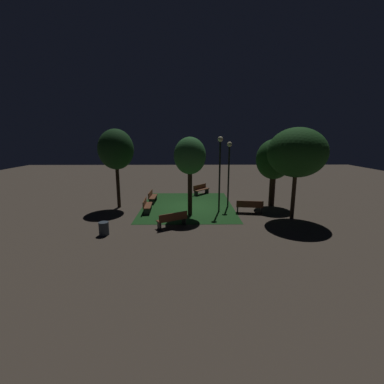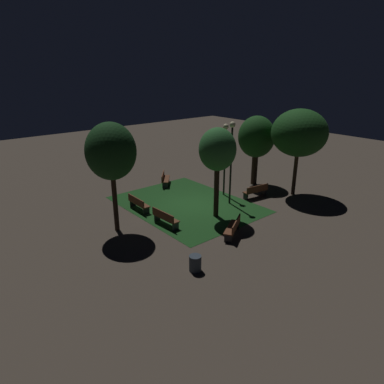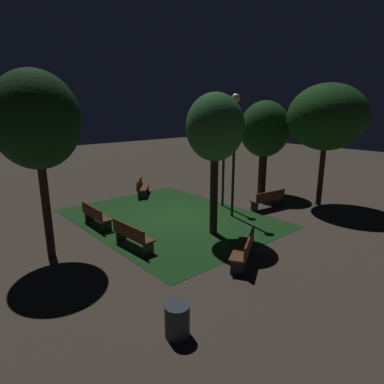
{
  "view_description": "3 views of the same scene",
  "coord_description": "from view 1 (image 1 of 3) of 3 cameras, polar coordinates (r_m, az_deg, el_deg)",
  "views": [
    {
      "loc": [
        18.96,
        -0.18,
        5.12
      ],
      "look_at": [
        -0.43,
        0.06,
        1.02
      ],
      "focal_mm": 24.37,
      "sensor_mm": 36.0,
      "label": 1
    },
    {
      "loc": [
        15.2,
        -12.82,
        8.11
      ],
      "look_at": [
        0.51,
        -0.48,
        1.09
      ],
      "focal_mm": 31.84,
      "sensor_mm": 36.0,
      "label": 2
    },
    {
      "loc": [
        10.31,
        -8.32,
        4.61
      ],
      "look_at": [
        0.6,
        0.25,
        1.23
      ],
      "focal_mm": 30.33,
      "sensor_mm": 36.0,
      "label": 3
    }
  ],
  "objects": [
    {
      "name": "bench_front_left",
      "position": [
        23.7,
        1.97,
        0.65
      ],
      "size": [
        1.68,
        1.53,
        0.88
      ],
      "color": "brown",
      "rests_on": "ground"
    },
    {
      "name": "lamp_post_path_center",
      "position": [
        17.81,
        6.12,
        6.49
      ],
      "size": [
        0.36,
        0.36,
        5.17
      ],
      "color": "black",
      "rests_on": "ground"
    },
    {
      "name": "bench_front_right",
      "position": [
        15.14,
        -4.3,
        -5.94
      ],
      "size": [
        1.33,
        1.79,
        0.88
      ],
      "color": "brown",
      "rests_on": "ground"
    },
    {
      "name": "lamp_post_near_wall",
      "position": [
        19.27,
        8.08,
        6.2
      ],
      "size": [
        0.36,
        0.36,
        4.79
      ],
      "color": "black",
      "rests_on": "ground"
    },
    {
      "name": "bench_near_trees",
      "position": [
        18.29,
        12.49,
        -3.04
      ],
      "size": [
        0.73,
        1.85,
        0.88
      ],
      "color": "brown",
      "rests_on": "ground"
    },
    {
      "name": "bench_by_lamp",
      "position": [
        21.05,
        -8.73,
        -0.93
      ],
      "size": [
        1.81,
        0.53,
        0.88
      ],
      "color": "brown",
      "rests_on": "ground"
    },
    {
      "name": "grass_lawn",
      "position": [
        19.88,
        -0.97,
        -2.97
      ],
      "size": [
        8.83,
        6.74,
        0.01
      ],
      "primitive_type": "cube",
      "color": "#194219",
      "rests_on": "ground"
    },
    {
      "name": "ground_plane",
      "position": [
        19.64,
        -0.16,
        -3.17
      ],
      "size": [
        60.0,
        60.0,
        0.0
      ],
      "primitive_type": "plane",
      "color": "#473D33"
    },
    {
      "name": "tree_right_canopy",
      "position": [
        20.24,
        17.5,
        6.7
      ],
      "size": [
        2.61,
        2.61,
        4.99
      ],
      "color": "#2D2116",
      "rests_on": "ground"
    },
    {
      "name": "tree_lawn_side",
      "position": [
        19.53,
        -16.31,
        8.87
      ],
      "size": [
        2.51,
        2.51,
        5.7
      ],
      "color": "#2D2116",
      "rests_on": "ground"
    },
    {
      "name": "tree_back_right",
      "position": [
        17.33,
        21.97,
        7.97
      ],
      "size": [
        3.57,
        3.57,
        5.71
      ],
      "color": "#38281C",
      "rests_on": "ground"
    },
    {
      "name": "bench_path_side",
      "position": [
        18.42,
        -9.89,
        -2.83
      ],
      "size": [
        1.82,
        0.57,
        0.88
      ],
      "color": "brown",
      "rests_on": "ground"
    },
    {
      "name": "trash_bin",
      "position": [
        14.75,
        -18.72,
        -7.58
      ],
      "size": [
        0.52,
        0.52,
        0.71
      ],
      "primitive_type": "cylinder",
      "color": "#2D3842",
      "rests_on": "ground"
    },
    {
      "name": "tree_back_left",
      "position": [
        16.78,
        -0.46,
        7.73
      ],
      "size": [
        2.06,
        2.06,
        5.14
      ],
      "color": "#2D2116",
      "rests_on": "ground"
    }
  ]
}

